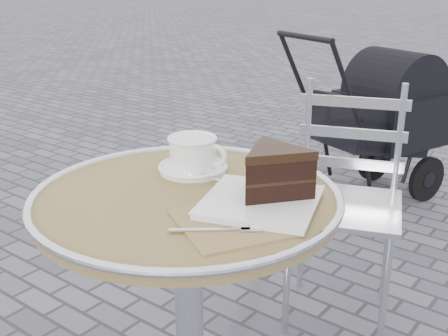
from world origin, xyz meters
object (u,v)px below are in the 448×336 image
Objects in this scene: cake_plate_set at (271,179)px; baby_stroller at (378,125)px; cafe_table at (188,257)px; bistro_chair at (348,175)px; cappuccino_set at (193,156)px.

cake_plate_set is 1.95m from baby_stroller.
bistro_chair reaches higher than cafe_table.
cappuccino_set is 1.84m from baby_stroller.
baby_stroller is (-0.32, 1.92, -0.15)m from cafe_table.
bistro_chair is at bearing -52.71° from baby_stroller.
cappuccino_set is 0.78m from bistro_chair.
cake_plate_set is at bearing -54.68° from baby_stroller.
baby_stroller is at bearing 83.29° from cappuccino_set.
cafe_table is 1.82× the size of cake_plate_set.
baby_stroller is at bearing 86.02° from cake_plate_set.
cake_plate_set is (0.18, 0.07, 0.22)m from cafe_table.
cafe_table is 0.87× the size of bistro_chair.
bistro_chair is at bearing 68.37° from cappuccino_set.
baby_stroller is at bearing 99.43° from cafe_table.
cappuccino_set is at bearing -62.54° from baby_stroller.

